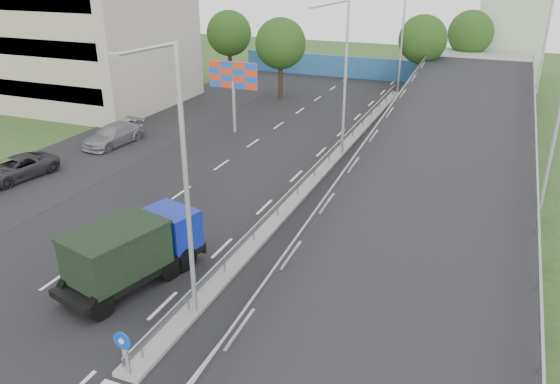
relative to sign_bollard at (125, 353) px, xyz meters
The scene contains 20 objects.
road_surface 18.11m from the sign_bollard, 99.55° to the left, with size 26.00×90.00×0.04m, color black.
parking_strip 23.98m from the sign_bollard, 131.91° to the left, with size 8.00×90.00×0.05m, color black.
median 21.85m from the sign_bollard, 90.00° to the left, with size 1.00×44.00×0.20m, color gray.
overpass_ramp 23.09m from the sign_bollard, 71.04° to the left, with size 10.00×50.00×3.50m.
median_guardrail 21.83m from the sign_bollard, 90.00° to the left, with size 0.09×44.00×0.71m.
sign_bollard is the anchor object (origin of this frame).
lamp_post_near 6.12m from the sign_bollard, 88.36° to the left, with size 2.74×0.18×10.08m.
lamp_post_mid 24.30m from the sign_bollard, 89.74° to the left, with size 2.74×0.18×10.08m.
lamp_post_far 44.08m from the sign_bollard, 89.86° to the left, with size 2.74×0.18×10.08m.
beige_building 42.59m from the sign_bollard, 135.17° to the left, with size 24.00×14.00×12.00m, color #AEA492.
blue_wall 49.99m from the sign_bollard, 94.59° to the left, with size 30.00×0.50×2.40m, color navy.
church 58.84m from the sign_bollard, 80.19° to the left, with size 7.00×7.00×13.80m.
billboard 27.53m from the sign_bollard, 109.21° to the left, with size 4.00×0.24×5.50m.
tree_left_mid 39.34m from the sign_bollard, 104.81° to the left, with size 4.80×4.80×7.60m.
tree_median_far 46.06m from the sign_bollard, 87.50° to the left, with size 4.80×4.80×7.60m.
tree_left_far 46.64m from the sign_bollard, 112.80° to the left, with size 4.80×4.80×7.60m.
tree_ramp_far 53.33m from the sign_bollard, 83.52° to the left, with size 4.80×4.80×7.60m.
dump_truck 5.92m from the sign_bollard, 123.07° to the left, with size 3.82×6.73×2.80m.
parked_car_c 20.87m from the sign_bollard, 145.00° to the left, with size 2.31×5.01×1.39m, color #2B2A2F.
parked_car_d 25.31m from the sign_bollard, 128.71° to the left, with size 2.09×5.14×1.49m, color gray.
Camera 1 is at (9.88, -8.89, 12.66)m, focal length 35.00 mm.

